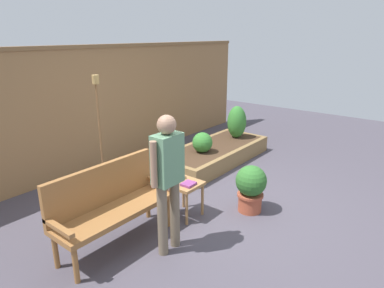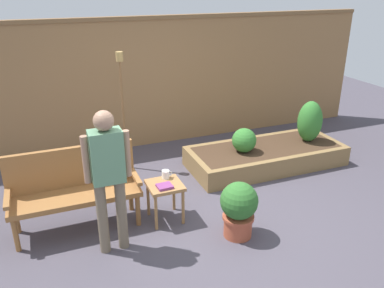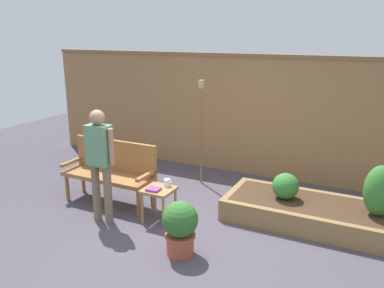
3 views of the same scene
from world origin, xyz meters
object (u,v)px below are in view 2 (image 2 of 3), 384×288
Objects in this scene: book_on_table at (165,186)px; potted_boxwood at (239,207)px; tiki_torch at (122,91)px; person_by_bench at (108,171)px; side_table at (165,190)px; shrub_near_bench at (244,140)px; cup_on_table at (166,174)px; shrub_far_corner at (310,121)px; garden_bench at (74,183)px.

book_on_table is 0.26× the size of potted_boxwood.
tiki_torch is 1.13× the size of person_by_bench.
shrub_near_bench reaches higher than side_table.
potted_boxwood is 2.47m from tiki_torch.
shrub_near_bench is at bearing 26.35° from cup_on_table.
person_by_bench reaches higher than potted_boxwood.
book_on_table is 0.26× the size of shrub_far_corner.
garden_bench is 1.71m from tiki_torch.
garden_bench is at bearing -171.04° from shrub_far_corner.
garden_bench is 1.88m from potted_boxwood.
shrub_near_bench is 0.21× the size of tiki_torch.
shrub_far_corner is at bearing 17.72° from side_table.
side_table is 0.27× the size of tiki_torch.
cup_on_table is at bearing 32.45° from person_by_bench.
shrub_far_corner is (3.66, 0.58, 0.08)m from garden_bench.
potted_boxwood is 2.50m from shrub_far_corner.
garden_bench is 0.92× the size of person_by_bench.
book_on_table is 1.80m from shrub_near_bench.
side_table is at bearing 26.40° from person_by_bench.
garden_bench is 1.04m from side_table.
cup_on_table is 0.97m from person_by_bench.
side_table is 1.78m from tiki_torch.
cup_on_table is (1.05, -0.14, -0.01)m from garden_bench.
potted_boxwood reaches higher than cup_on_table.
shrub_near_bench is 0.23× the size of person_by_bench.
person_by_bench is at bearing -147.55° from cup_on_table.
person_by_bench reaches higher than book_on_table.
person_by_bench is (-0.66, -0.26, 0.44)m from book_on_table.
garden_bench reaches higher than cup_on_table.
shrub_near_bench is 2.54m from person_by_bench.
garden_bench is at bearing 116.59° from person_by_bench.
tiki_torch reaches higher than shrub_near_bench.
shrub_far_corner reaches higher than side_table.
person_by_bench is (-0.75, -0.47, 0.40)m from cup_on_table.
garden_bench is at bearing 156.94° from book_on_table.
tiki_torch is at bearing 109.35° from potted_boxwood.
person_by_bench reaches higher than side_table.
book_on_table is (-0.03, -0.08, 0.10)m from side_table.
tiki_torch is (-0.17, 1.45, 0.67)m from cup_on_table.
shrub_far_corner is at bearing 19.59° from person_by_bench.
cup_on_table reaches higher than book_on_table.
potted_boxwood is 1.48m from person_by_bench.
shrub_near_bench is 0.55× the size of shrub_far_corner.
cup_on_table is 1.62m from shrub_near_bench.
potted_boxwood is (0.68, -0.53, -0.13)m from book_on_table.
potted_boxwood is at bearing -11.40° from person_by_bench.
tiki_torch is at bearing 94.12° from side_table.
person_by_bench reaches higher than cup_on_table.
cup_on_table is 0.76× the size of book_on_table.
shrub_near_bench is (1.45, 0.72, -0.05)m from cup_on_table.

